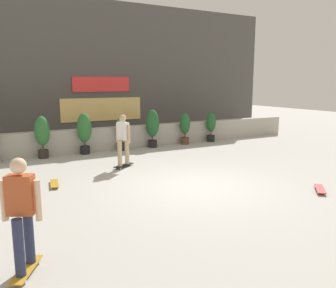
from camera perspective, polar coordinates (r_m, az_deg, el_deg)
The scene contains 13 objects.
ground_plane at distance 9.18m, azimuth 4.52°, elevation -7.00°, with size 48.00×48.00×0.00m, color #B2AFA8.
planter_wall at distance 14.35m, azimuth -8.63°, elevation 1.01°, with size 18.00×0.40×0.90m, color #B2ADA3.
building_backdrop at distance 18.00m, azimuth -13.34°, elevation 11.62°, with size 20.00×2.08×6.50m.
potted_plant_1 at distance 13.15m, azimuth -20.00°, elevation 1.60°, with size 0.52×0.52×1.52m.
potted_plant_2 at distance 13.45m, azimuth -13.62°, elevation 2.23°, with size 0.54×0.54×1.56m.
potted_plant_3 at distance 13.92m, azimuth -7.65°, elevation 2.05°, with size 0.44×0.44×1.35m.
potted_plant_4 at distance 14.44m, azimuth -2.57°, elevation 3.08°, with size 0.55×0.55×1.58m.
potted_plant_5 at distance 15.22m, azimuth 2.80°, elevation 2.89°, with size 0.45×0.45×1.37m.
potted_plant_6 at distance 15.99m, azimuth 7.08°, elevation 3.09°, with size 0.44×0.44×1.35m.
skater_far_right at distance 5.29m, azimuth -22.92°, elevation -10.12°, with size 0.55×0.80×1.70m.
skater_foreground at distance 11.08m, azimuth -7.39°, elevation 0.92°, with size 0.80×0.56×1.70m.
skateboard_near_camera at distance 9.69m, azimuth -18.18°, elevation -6.17°, with size 0.33×0.82×0.08m.
skateboard_aside at distance 9.55m, azimuth 23.73°, elevation -6.77°, with size 0.71×0.71×0.08m.
Camera 1 is at (-4.81, -7.33, 2.70)m, focal length 37.06 mm.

